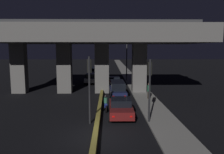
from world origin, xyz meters
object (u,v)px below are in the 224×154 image
object	(u,v)px
traffic_light_left_of_median	(89,78)
traffic_light_right_of_median	(149,80)
motorcycle_white_filtering_mid	(109,86)
motorcycle_blue_filtering_near	(106,104)
motorcycle_black_filtering_far	(108,81)
car_dark_blue_third	(114,82)
car_dark_green_fourth_oncoming	(101,64)
car_dark_red_third_oncoming	(99,66)
street_lamp	(125,51)
car_dark_red_lead	(121,107)
car_white_lead_oncoming	(92,78)
pedestrian_on_sidewalk	(149,91)
car_dark_blue_second	(118,89)
car_grey_second_oncoming	(96,71)

from	to	relation	value
traffic_light_left_of_median	traffic_light_right_of_median	size ratio (longest dim) A/B	1.04
traffic_light_right_of_median	motorcycle_white_filtering_mid	world-z (taller)	traffic_light_right_of_median
motorcycle_blue_filtering_near	motorcycle_black_filtering_far	world-z (taller)	motorcycle_black_filtering_far
car_dark_blue_third	car_dark_green_fourth_oncoming	distance (m)	36.92
car_dark_red_third_oncoming	motorcycle_white_filtering_mid	xyz separation A→B (m)	(2.60, -30.14, -0.21)
street_lamp	motorcycle_white_filtering_mid	xyz separation A→B (m)	(-2.59, -8.81, -4.45)
car_dark_blue_third	motorcycle_black_filtering_far	size ratio (longest dim) A/B	2.18
traffic_light_right_of_median	car_dark_red_lead	world-z (taller)	traffic_light_right_of_median
car_dark_blue_third	car_white_lead_oncoming	distance (m)	6.02
pedestrian_on_sidewalk	car_dark_blue_second	bearing A→B (deg)	164.00
traffic_light_left_of_median	motorcycle_black_filtering_far	size ratio (longest dim) A/B	2.67
car_dark_blue_third	pedestrian_on_sidewalk	distance (m)	7.61
motorcycle_blue_filtering_near	traffic_light_right_of_median	bearing A→B (deg)	-139.75
car_dark_blue_third	car_dark_green_fourth_oncoming	size ratio (longest dim) A/B	0.81
car_dark_blue_third	car_dark_red_third_oncoming	size ratio (longest dim) A/B	0.89
street_lamp	motorcycle_black_filtering_far	size ratio (longest dim) A/B	4.71
motorcycle_blue_filtering_near	pedestrian_on_sidewalk	xyz separation A→B (m)	(4.55, 4.07, 0.34)
car_dark_red_third_oncoming	motorcycle_blue_filtering_near	distance (m)	39.08
car_white_lead_oncoming	motorcycle_black_filtering_far	distance (m)	3.20
car_dark_red_third_oncoming	car_dark_green_fourth_oncoming	bearing A→B (deg)	-179.79
car_grey_second_oncoming	car_dark_red_lead	bearing A→B (deg)	8.96
car_dark_red_lead	motorcycle_blue_filtering_near	size ratio (longest dim) A/B	2.52
traffic_light_left_of_median	motorcycle_blue_filtering_near	xyz separation A→B (m)	(1.09, 3.24, -2.71)
car_dark_red_third_oncoming	car_dark_green_fourth_oncoming	world-z (taller)	car_dark_red_third_oncoming
car_white_lead_oncoming	motorcycle_white_filtering_mid	size ratio (longest dim) A/B	2.56
car_white_lead_oncoming	car_dark_red_third_oncoming	distance (m)	23.24
motorcycle_white_filtering_mid	traffic_light_left_of_median	bearing A→B (deg)	172.43
street_lamp	car_dark_green_fourth_oncoming	world-z (taller)	street_lamp
car_dark_red_lead	car_white_lead_oncoming	world-z (taller)	car_white_lead_oncoming
motorcycle_white_filtering_mid	car_grey_second_oncoming	bearing A→B (deg)	8.20
car_dark_red_lead	motorcycle_blue_filtering_near	distance (m)	2.01
car_dark_red_lead	car_dark_green_fourth_oncoming	size ratio (longest dim) A/B	0.93
car_dark_red_third_oncoming	motorcycle_black_filtering_far	distance (m)	25.13
car_white_lead_oncoming	car_dark_green_fourth_oncoming	world-z (taller)	car_white_lead_oncoming
car_dark_blue_third	pedestrian_on_sidewalk	world-z (taller)	pedestrian_on_sidewalk
car_dark_red_third_oncoming	motorcycle_white_filtering_mid	world-z (taller)	car_dark_red_third_oncoming
pedestrian_on_sidewalk	car_grey_second_oncoming	bearing A→B (deg)	107.40
car_dark_green_fourth_oncoming	motorcycle_black_filtering_far	bearing A→B (deg)	6.17
traffic_light_right_of_median	car_dark_red_third_oncoming	xyz separation A→B (m)	(-5.41, 42.25, -2.37)
street_lamp	car_dark_red_third_oncoming	xyz separation A→B (m)	(-5.19, 21.33, -4.24)
car_dark_red_third_oncoming	motorcycle_black_filtering_far	xyz separation A→B (m)	(2.49, -25.01, -0.20)
car_grey_second_oncoming	motorcycle_white_filtering_mid	size ratio (longest dim) A/B	2.77
car_dark_red_third_oncoming	car_dark_blue_second	bearing A→B (deg)	7.39
traffic_light_left_of_median	pedestrian_on_sidewalk	distance (m)	9.53
pedestrian_on_sidewalk	traffic_light_right_of_median	bearing A→B (deg)	-100.61
motorcycle_white_filtering_mid	car_white_lead_oncoming	bearing A→B (deg)	21.26
car_grey_second_oncoming	motorcycle_black_filtering_far	size ratio (longest dim) A/B	2.66
car_grey_second_oncoming	pedestrian_on_sidewalk	distance (m)	22.87
car_dark_red_third_oncoming	car_dark_red_lead	bearing A→B (deg)	6.40
car_dark_blue_second	motorcycle_blue_filtering_near	bearing A→B (deg)	164.40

